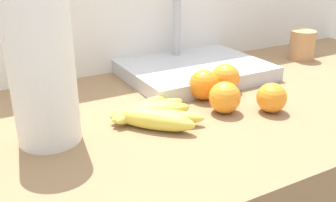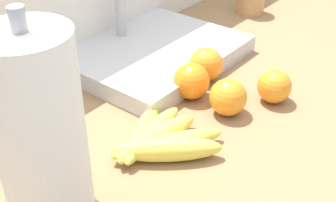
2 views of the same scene
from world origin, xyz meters
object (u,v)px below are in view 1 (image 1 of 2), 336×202
at_px(mug, 302,45).
at_px(banana_bunch, 151,114).
at_px(orange_back_left, 225,97).
at_px(sink_basin, 194,69).
at_px(orange_far_right, 225,78).
at_px(orange_back_right, 272,98).
at_px(paper_towel_roll, 42,70).
at_px(orange_front, 204,85).

bearing_deg(mug, banana_bunch, -163.20).
bearing_deg(orange_back_left, sink_basin, 72.57).
height_order(orange_far_right, sink_basin, sink_basin).
height_order(orange_back_right, orange_back_left, orange_back_left).
bearing_deg(orange_far_right, sink_basin, 91.85).
relative_size(banana_bunch, orange_back_right, 2.91).
bearing_deg(sink_basin, orange_back_right, -86.62).
bearing_deg(banana_bunch, paper_towel_roll, 173.21).
height_order(banana_bunch, sink_basin, sink_basin).
height_order(banana_bunch, orange_far_right, orange_far_right).
height_order(orange_back_right, orange_front, orange_front).
bearing_deg(orange_back_right, mug, 35.47).
height_order(orange_back_left, sink_basin, sink_basin).
bearing_deg(banana_bunch, orange_back_right, -16.99).
bearing_deg(orange_back_right, paper_towel_roll, 167.40).
bearing_deg(orange_back_left, paper_towel_roll, 171.41).
height_order(orange_back_left, paper_towel_roll, paper_towel_roll).
xyz_separation_m(banana_bunch, orange_front, (0.17, 0.06, 0.02)).
xyz_separation_m(banana_bunch, paper_towel_roll, (-0.21, 0.02, 0.12)).
distance_m(sink_basin, mug, 0.41).
distance_m(banana_bunch, orange_back_left, 0.17).
xyz_separation_m(sink_basin, mug, (0.41, -0.02, 0.03)).
relative_size(paper_towel_roll, sink_basin, 0.81).
distance_m(orange_front, mug, 0.50).
bearing_deg(banana_bunch, sink_basin, 41.01).
bearing_deg(orange_front, paper_towel_roll, -175.16).
bearing_deg(sink_basin, banana_bunch, -138.99).
relative_size(banana_bunch, orange_back_left, 2.74).
xyz_separation_m(banana_bunch, mug, (0.66, 0.20, 0.03)).
relative_size(orange_front, mug, 0.79).
bearing_deg(mug, sink_basin, 177.63).
xyz_separation_m(orange_front, orange_far_right, (0.08, 0.02, -0.00)).
distance_m(orange_back_right, orange_back_left, 0.11).
bearing_deg(banana_bunch, orange_far_right, 16.63).
xyz_separation_m(orange_back_left, mug, (0.49, 0.23, 0.01)).
relative_size(banana_bunch, paper_towel_roll, 0.63).
distance_m(orange_back_left, paper_towel_roll, 0.40).
height_order(orange_back_right, sink_basin, sink_basin).
relative_size(orange_back_right, orange_far_right, 0.92).
distance_m(banana_bunch, sink_basin, 0.33).
distance_m(orange_back_left, sink_basin, 0.26).
xyz_separation_m(banana_bunch, orange_back_left, (0.17, -0.03, 0.02)).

